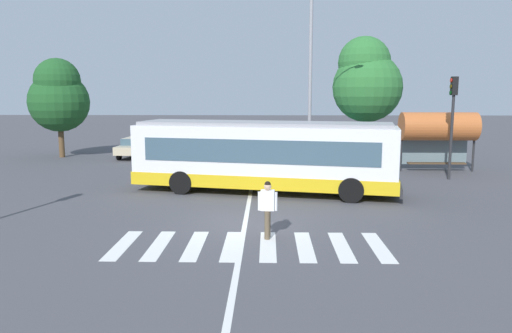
{
  "coord_description": "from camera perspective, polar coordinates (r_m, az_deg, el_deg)",
  "views": [
    {
      "loc": [
        0.69,
        -15.47,
        4.27
      ],
      "look_at": [
        0.2,
        4.15,
        1.3
      ],
      "focal_mm": 34.06,
      "sensor_mm": 36.0,
      "label": 1
    }
  ],
  "objects": [
    {
      "name": "parked_car_teal",
      "position": [
        33.2,
        9.98,
        2.42
      ],
      "size": [
        2.22,
        4.65,
        1.35
      ],
      "color": "black",
      "rests_on": "ground_plane"
    },
    {
      "name": "parked_car_charcoal",
      "position": [
        32.96,
        -4.13,
        2.48
      ],
      "size": [
        2.15,
        4.62,
        1.35
      ],
      "color": "black",
      "rests_on": "ground_plane"
    },
    {
      "name": "background_tree_left",
      "position": [
        34.91,
        -22.17,
        7.68
      ],
      "size": [
        3.94,
        3.94,
        6.55
      ],
      "color": "brown",
      "rests_on": "ground_plane"
    },
    {
      "name": "ground_plane",
      "position": [
        16.06,
        -1.09,
        -6.81
      ],
      "size": [
        160.0,
        160.0,
        0.0
      ],
      "primitive_type": "plane",
      "color": "#47474C"
    },
    {
      "name": "traffic_light_far_corner",
      "position": [
        25.82,
        22.09,
        6.0
      ],
      "size": [
        0.33,
        0.32,
        5.07
      ],
      "color": "#28282B",
      "rests_on": "ground_plane"
    },
    {
      "name": "background_tree_right",
      "position": [
        34.52,
        12.82,
        9.85
      ],
      "size": [
        4.75,
        4.75,
        8.11
      ],
      "color": "brown",
      "rests_on": "ground_plane"
    },
    {
      "name": "lane_center_line",
      "position": [
        18.0,
        -1.01,
        -5.11
      ],
      "size": [
        0.16,
        24.0,
        0.01
      ],
      "primitive_type": "cube",
      "color": "silver",
      "rests_on": "ground_plane"
    },
    {
      "name": "parked_car_white",
      "position": [
        32.63,
        5.53,
        2.4
      ],
      "size": [
        1.94,
        4.53,
        1.35
      ],
      "color": "black",
      "rests_on": "ground_plane"
    },
    {
      "name": "parked_car_champagne",
      "position": [
        33.52,
        -13.67,
        2.36
      ],
      "size": [
        2.07,
        4.6,
        1.35
      ],
      "color": "black",
      "rests_on": "ground_plane"
    },
    {
      "name": "parked_car_blue",
      "position": [
        32.52,
        0.69,
        2.42
      ],
      "size": [
        2.18,
        4.63,
        1.35
      ],
      "color": "black",
      "rests_on": "ground_plane"
    },
    {
      "name": "bus_stop_shelter",
      "position": [
        28.34,
        20.62,
        4.31
      ],
      "size": [
        4.07,
        1.54,
        3.25
      ],
      "color": "#28282B",
      "rests_on": "ground_plane"
    },
    {
      "name": "pedestrian_crossing_street",
      "position": [
        14.36,
        1.37,
        -4.69
      ],
      "size": [
        0.58,
        0.42,
        1.72
      ],
      "color": "brown",
      "rests_on": "ground_plane"
    },
    {
      "name": "parked_car_silver",
      "position": [
        32.88,
        -8.68,
        2.39
      ],
      "size": [
        2.29,
        4.67,
        1.35
      ],
      "color": "black",
      "rests_on": "ground_plane"
    },
    {
      "name": "crosswalk_painted_stripes",
      "position": [
        13.88,
        -0.74,
        -9.3
      ],
      "size": [
        7.68,
        2.74,
        0.01
      ],
      "color": "silver",
      "rests_on": "ground_plane"
    },
    {
      "name": "twin_arm_street_lamp",
      "position": [
        27.71,
        6.42,
        12.26
      ],
      "size": [
        4.84,
        0.32,
        9.94
      ],
      "color": "#939399",
      "rests_on": "ground_plane"
    },
    {
      "name": "city_transit_bus",
      "position": [
        20.9,
        0.94,
        1.23
      ],
      "size": [
        11.65,
        4.83,
        3.06
      ],
      "color": "black",
      "rests_on": "ground_plane"
    }
  ]
}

